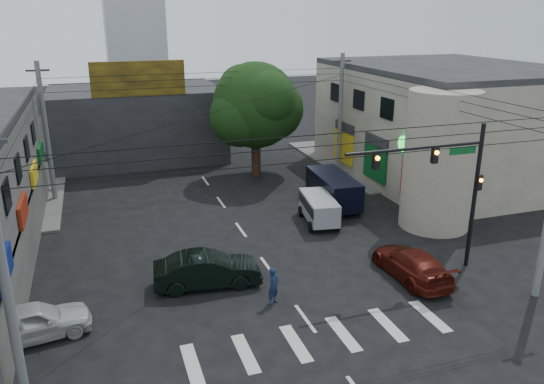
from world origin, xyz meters
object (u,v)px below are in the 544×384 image
utility_pole_far_left (46,133)px  dark_sedan (207,270)px  navy_van (333,191)px  maroon_sedan (411,264)px  utility_pole_near_left (3,272)px  white_compact (32,322)px  traffic_gantry (448,176)px  utility_pole_far_right (340,115)px  street_tree (256,106)px  traffic_officer (273,286)px  silver_minivan (319,210)px

utility_pole_far_left → dark_sedan: utility_pole_far_left is taller
dark_sedan → navy_van: 12.75m
maroon_sedan → utility_pole_near_left: bearing=10.5°
white_compact → utility_pole_near_left: bearing=170.8°
utility_pole_near_left → utility_pole_far_left: same height
traffic_gantry → utility_pole_far_right: utility_pole_far_right is taller
street_tree → maroon_sedan: size_ratio=1.77×
utility_pole_far_left → traffic_officer: bearing=-61.0°
street_tree → utility_pole_near_left: size_ratio=0.95×
utility_pole_near_left → white_compact: 5.25m
traffic_officer → street_tree: bearing=38.3°
traffic_gantry → utility_pole_far_left: 25.00m
utility_pole_far_left → silver_minivan: size_ratio=2.28×
white_compact → maroon_sedan: (16.63, -0.30, -0.03)m
white_compact → traffic_officer: traffic_officer is taller
street_tree → dark_sedan: (-7.23, -15.96, -4.67)m
street_tree → silver_minivan: (0.73, -10.45, -4.65)m
traffic_gantry → white_compact: (-18.32, 0.06, -4.09)m
utility_pole_far_left → maroon_sedan: (16.63, -17.24, -3.89)m
dark_sedan → utility_pole_near_left: bearing=133.3°
utility_pole_far_right → dark_sedan: size_ratio=1.83×
utility_pole_near_left → silver_minivan: 19.19m
utility_pole_far_right → street_tree: bearing=171.3°
traffic_gantry → silver_minivan: size_ratio=1.79×
white_compact → traffic_officer: size_ratio=2.68×
navy_van → traffic_officer: navy_van is taller
navy_van → traffic_officer: 12.87m
street_tree → utility_pole_far_left: size_ratio=0.95×
traffic_gantry → utility_pole_far_right: (2.68, 17.00, -0.23)m
utility_pole_far_right → dark_sedan: utility_pole_far_right is taller
utility_pole_far_right → silver_minivan: 11.70m
traffic_gantry → maroon_sedan: (-1.69, -0.24, -4.12)m
utility_pole_far_left → utility_pole_far_right: size_ratio=1.00×
traffic_gantry → maroon_sedan: size_ratio=1.46×
white_compact → dark_sedan: bearing=-83.9°
dark_sedan → navy_van: bearing=-45.6°
silver_minivan → navy_van: bearing=-31.7°
utility_pole_near_left → utility_pole_far_left: 20.50m
utility_pole_far_left → dark_sedan: bearing=-64.1°
dark_sedan → white_compact: dark_sedan is taller
utility_pole_near_left → maroon_sedan: utility_pole_near_left is taller
dark_sedan → maroon_sedan: (9.36, -2.28, -0.09)m
utility_pole_near_left → navy_van: utility_pole_near_left is taller
utility_pole_near_left → traffic_officer: 10.80m
dark_sedan → silver_minivan: size_ratio=1.25×
maroon_sedan → traffic_officer: bearing=0.9°
street_tree → dark_sedan: 18.13m
silver_minivan → navy_van: size_ratio=0.75×
street_tree → navy_van: size_ratio=1.62×
street_tree → silver_minivan: street_tree is taller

